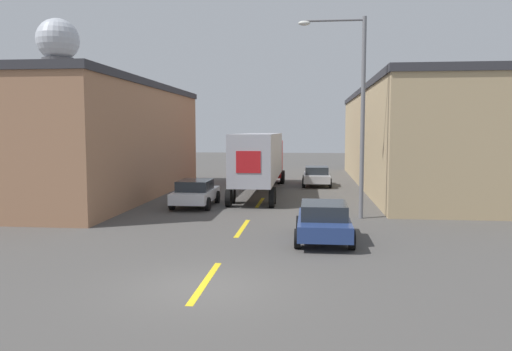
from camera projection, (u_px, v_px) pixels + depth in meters
name	position (u px, v px, depth m)	size (l,w,h in m)	color
ground_plane	(202.00, 287.00, 13.20)	(160.00, 160.00, 0.00)	#4C4947
road_centerline	(243.00, 228.00, 21.23)	(0.20, 19.06, 0.01)	yellow
warehouse_left	(55.00, 140.00, 31.61)	(13.68, 20.52, 7.09)	#9E7051
warehouse_right	(418.00, 137.00, 37.13)	(8.90, 29.45, 7.24)	tan
semi_truck	(261.00, 157.00, 33.24)	(2.73, 15.04, 3.94)	#B21919
parked_car_right_far	(317.00, 176.00, 37.30)	(2.11, 4.34, 1.46)	#B2B2B7
parked_car_right_near	(324.00, 221.00, 18.71)	(2.11, 4.34, 1.46)	navy
parked_car_left_far	(195.00, 192.00, 27.19)	(2.11, 4.34, 1.46)	silver
water_tower	(58.00, 43.00, 57.92)	(4.89, 4.89, 17.08)	#47474C
street_lamp	(355.00, 103.00, 23.14)	(3.13, 0.32, 9.34)	slate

